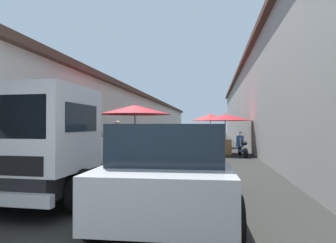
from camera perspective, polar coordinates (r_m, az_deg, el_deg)
ground at (r=14.82m, az=3.70°, el=-6.37°), size 90.00×90.00×0.00m
building_left_whitewash at (r=18.80m, az=-16.68°, el=0.30°), size 49.80×7.50×3.57m
building_right_concrete at (r=17.84m, az=26.72°, el=3.56°), size 49.80×7.50×5.52m
fruit_stall_mid_lane at (r=9.75m, az=-6.27°, el=0.24°), size 2.46×2.46×2.21m
fruit_stall_far_left at (r=14.88m, az=11.22°, el=-0.18°), size 2.69×2.69×2.08m
fruit_stall_near_left at (r=19.48m, az=8.43°, el=0.19°), size 2.58×2.58×2.28m
hatchback_car at (r=4.86m, az=1.01°, el=-8.98°), size 3.97×2.05×1.45m
delivery_truck at (r=5.95m, az=-21.16°, el=-4.51°), size 4.97×2.08×2.08m
vendor_by_crates at (r=11.77m, az=-9.90°, el=-3.20°), size 0.42×0.57×1.63m
vendor_in_shade at (r=17.39m, az=8.55°, el=-2.58°), size 0.32×0.61×1.57m
parked_scooter at (r=13.85m, az=14.52°, el=-4.87°), size 1.69×0.43×1.14m
plastic_stool at (r=14.35m, az=-4.50°, el=-5.24°), size 0.30×0.30×0.43m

